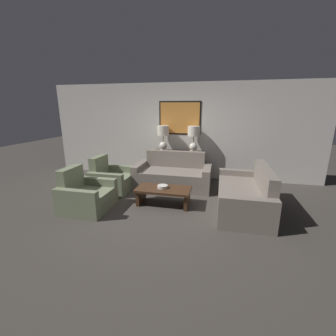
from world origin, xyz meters
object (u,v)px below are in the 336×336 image
(console_table, at_px, (178,165))
(decorative_bowl, at_px, (163,187))
(armchair_near_back_wall, at_px, (111,180))
(table_lamp_left, at_px, (163,135))
(couch_by_side, at_px, (245,195))
(table_lamp_right, at_px, (194,136))
(armchair_near_camera, at_px, (86,196))
(coffee_table, at_px, (163,192))
(couch_by_back_wall, at_px, (173,176))

(console_table, height_order, decorative_bowl, console_table)
(armchair_near_back_wall, bearing_deg, table_lamp_left, 53.30)
(couch_by_side, distance_m, decorative_bowl, 1.67)
(decorative_bowl, bearing_deg, console_table, 90.72)
(table_lamp_right, distance_m, armchair_near_camera, 3.19)
(table_lamp_right, height_order, decorative_bowl, table_lamp_right)
(coffee_table, xyz_separation_m, armchair_near_back_wall, (-1.46, 0.54, 0.00))
(couch_by_back_wall, distance_m, armchair_near_back_wall, 1.55)
(couch_by_back_wall, xyz_separation_m, couch_by_side, (1.68, -1.00, 0.00))
(couch_by_side, distance_m, coffee_table, 1.64)
(coffee_table, distance_m, decorative_bowl, 0.13)
(console_table, xyz_separation_m, table_lamp_right, (0.43, 0.00, 0.84))
(console_table, bearing_deg, coffee_table, -88.61)
(console_table, xyz_separation_m, couch_by_side, (1.68, -1.71, -0.11))
(coffee_table, bearing_deg, table_lamp_right, 78.45)
(couch_by_back_wall, xyz_separation_m, armchair_near_back_wall, (-1.42, -0.62, -0.02))
(table_lamp_right, bearing_deg, armchair_near_camera, -127.34)
(table_lamp_right, relative_size, coffee_table, 0.62)
(couch_by_side, distance_m, armchair_near_back_wall, 3.12)
(table_lamp_right, xyz_separation_m, decorative_bowl, (-0.40, -1.85, -0.84))
(armchair_near_back_wall, bearing_deg, table_lamp_right, 35.73)
(coffee_table, bearing_deg, couch_by_side, 5.75)
(table_lamp_right, distance_m, couch_by_back_wall, 1.26)
(table_lamp_right, relative_size, couch_by_side, 0.36)
(table_lamp_left, distance_m, armchair_near_back_wall, 1.91)
(coffee_table, height_order, decorative_bowl, decorative_bowl)
(couch_by_side, bearing_deg, decorative_bowl, -174.87)
(console_table, xyz_separation_m, armchair_near_camera, (-1.42, -2.41, -0.13))
(couch_by_side, bearing_deg, coffee_table, -174.25)
(table_lamp_left, xyz_separation_m, armchair_near_back_wall, (-0.99, -1.33, -0.96))
(console_table, bearing_deg, couch_by_back_wall, -90.00)
(table_lamp_left, height_order, couch_by_back_wall, table_lamp_left)
(decorative_bowl, xyz_separation_m, armchair_near_camera, (-1.44, -0.56, -0.12))
(table_lamp_left, distance_m, coffee_table, 2.16)
(console_table, distance_m, coffee_table, 1.88)
(decorative_bowl, bearing_deg, couch_by_side, 5.13)
(table_lamp_left, xyz_separation_m, couch_by_back_wall, (0.43, -0.70, -0.95))
(table_lamp_right, relative_size, armchair_near_camera, 0.78)
(decorative_bowl, bearing_deg, armchair_near_back_wall, 159.81)
(couch_by_side, bearing_deg, table_lamp_right, 126.32)
(armchair_near_camera, bearing_deg, coffee_table, 20.45)
(console_table, bearing_deg, couch_by_side, -45.41)
(coffee_table, bearing_deg, armchair_near_back_wall, 159.55)
(table_lamp_left, bearing_deg, couch_by_back_wall, -58.71)
(couch_by_back_wall, bearing_deg, armchair_near_camera, -129.58)
(table_lamp_right, bearing_deg, coffee_table, -101.55)
(couch_by_side, distance_m, armchair_near_camera, 3.18)
(table_lamp_right, xyz_separation_m, couch_by_side, (1.25, -1.71, -0.95))
(table_lamp_right, xyz_separation_m, armchair_near_camera, (-1.84, -2.41, -0.96))
(console_table, distance_m, armchair_near_back_wall, 1.94)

